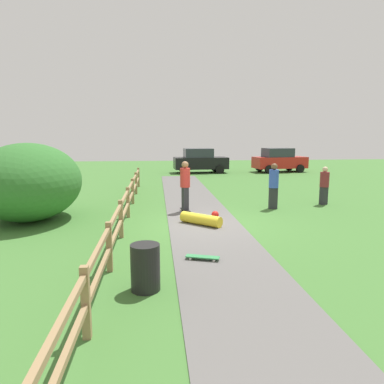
{
  "coord_description": "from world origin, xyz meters",
  "views": [
    {
      "loc": [
        -1.56,
        -11.28,
        2.92
      ],
      "look_at": [
        -0.36,
        0.59,
        1.0
      ],
      "focal_mm": 32.92,
      "sensor_mm": 36.0,
      "label": 1
    }
  ],
  "objects_px": {
    "bush_large": "(29,182)",
    "skater_fallen": "(202,219)",
    "bystander_blue": "(274,184)",
    "parked_car_black": "(200,161)",
    "skateboard_loose": "(203,257)",
    "trash_bin": "(145,267)",
    "skater_riding": "(185,184)",
    "bystander_maroon": "(324,184)",
    "parked_car_red": "(279,160)"
  },
  "relations": [
    {
      "from": "bystander_blue",
      "to": "parked_car_red",
      "type": "relative_size",
      "value": 0.42
    },
    {
      "from": "bystander_maroon",
      "to": "parked_car_red",
      "type": "bearing_deg",
      "value": 78.28
    },
    {
      "from": "trash_bin",
      "to": "skater_riding",
      "type": "height_order",
      "value": "skater_riding"
    },
    {
      "from": "parked_car_red",
      "to": "trash_bin",
      "type": "bearing_deg",
      "value": -115.53
    },
    {
      "from": "trash_bin",
      "to": "parked_car_black",
      "type": "height_order",
      "value": "parked_car_black"
    },
    {
      "from": "skater_riding",
      "to": "bystander_blue",
      "type": "bearing_deg",
      "value": 4.62
    },
    {
      "from": "trash_bin",
      "to": "skater_fallen",
      "type": "height_order",
      "value": "trash_bin"
    },
    {
      "from": "bush_large",
      "to": "skater_fallen",
      "type": "relative_size",
      "value": 3.0
    },
    {
      "from": "parked_car_black",
      "to": "parked_car_red",
      "type": "distance_m",
      "value": 6.44
    },
    {
      "from": "bush_large",
      "to": "parked_car_black",
      "type": "xyz_separation_m",
      "value": [
        7.82,
        15.09,
        -0.38
      ]
    },
    {
      "from": "skateboard_loose",
      "to": "parked_car_red",
      "type": "bearing_deg",
      "value": 65.87
    },
    {
      "from": "skater_riding",
      "to": "bystander_maroon",
      "type": "relative_size",
      "value": 1.2
    },
    {
      "from": "skateboard_loose",
      "to": "bystander_maroon",
      "type": "relative_size",
      "value": 0.51
    },
    {
      "from": "bystander_maroon",
      "to": "skater_fallen",
      "type": "bearing_deg",
      "value": -152.39
    },
    {
      "from": "skater_riding",
      "to": "parked_car_red",
      "type": "relative_size",
      "value": 0.44
    },
    {
      "from": "bush_large",
      "to": "skater_riding",
      "type": "height_order",
      "value": "bush_large"
    },
    {
      "from": "bystander_blue",
      "to": "bystander_maroon",
      "type": "xyz_separation_m",
      "value": [
        2.44,
        0.65,
        -0.13
      ]
    },
    {
      "from": "skater_fallen",
      "to": "bush_large",
      "type": "bearing_deg",
      "value": 167.71
    },
    {
      "from": "parked_car_black",
      "to": "bush_large",
      "type": "bearing_deg",
      "value": -117.4
    },
    {
      "from": "bush_large",
      "to": "skater_riding",
      "type": "xyz_separation_m",
      "value": [
        5.46,
        0.72,
        -0.23
      ]
    },
    {
      "from": "parked_car_black",
      "to": "skateboard_loose",
      "type": "bearing_deg",
      "value": -96.9
    },
    {
      "from": "skater_riding",
      "to": "parked_car_black",
      "type": "xyz_separation_m",
      "value": [
        2.36,
        14.37,
        -0.15
      ]
    },
    {
      "from": "trash_bin",
      "to": "skater_riding",
      "type": "distance_m",
      "value": 6.97
    },
    {
      "from": "skater_riding",
      "to": "skateboard_loose",
      "type": "relative_size",
      "value": 2.36
    },
    {
      "from": "trash_bin",
      "to": "bystander_blue",
      "type": "relative_size",
      "value": 0.49
    },
    {
      "from": "skater_fallen",
      "to": "skateboard_loose",
      "type": "distance_m",
      "value": 3.37
    },
    {
      "from": "bush_large",
      "to": "trash_bin",
      "type": "distance_m",
      "value": 7.42
    },
    {
      "from": "bystander_maroon",
      "to": "trash_bin",
      "type": "bearing_deg",
      "value": -133.41
    },
    {
      "from": "skateboard_loose",
      "to": "parked_car_black",
      "type": "bearing_deg",
      "value": 83.1
    },
    {
      "from": "bystander_maroon",
      "to": "parked_car_black",
      "type": "relative_size",
      "value": 0.38
    },
    {
      "from": "trash_bin",
      "to": "bystander_blue",
      "type": "xyz_separation_m",
      "value": [
        4.89,
        7.1,
        0.57
      ]
    },
    {
      "from": "skater_riding",
      "to": "skateboard_loose",
      "type": "xyz_separation_m",
      "value": [
        -0.03,
        -5.34,
        -1.02
      ]
    },
    {
      "from": "skater_fallen",
      "to": "bystander_maroon",
      "type": "distance_m",
      "value": 6.38
    },
    {
      "from": "skater_fallen",
      "to": "bystander_blue",
      "type": "height_order",
      "value": "bystander_blue"
    },
    {
      "from": "skater_fallen",
      "to": "bystander_blue",
      "type": "xyz_separation_m",
      "value": [
        3.18,
        2.29,
        0.82
      ]
    },
    {
      "from": "skater_fallen",
      "to": "parked_car_black",
      "type": "height_order",
      "value": "parked_car_black"
    },
    {
      "from": "bystander_blue",
      "to": "bush_large",
      "type": "bearing_deg",
      "value": -173.62
    },
    {
      "from": "skater_fallen",
      "to": "skateboard_loose",
      "type": "relative_size",
      "value": 1.7
    },
    {
      "from": "bush_large",
      "to": "bystander_blue",
      "type": "height_order",
      "value": "bush_large"
    },
    {
      "from": "bystander_blue",
      "to": "parked_car_black",
      "type": "relative_size",
      "value": 0.43
    },
    {
      "from": "skater_riding",
      "to": "skater_fallen",
      "type": "height_order",
      "value": "skater_riding"
    },
    {
      "from": "skater_fallen",
      "to": "skater_riding",
      "type": "bearing_deg",
      "value": 101.21
    },
    {
      "from": "bush_large",
      "to": "bystander_maroon",
      "type": "height_order",
      "value": "bush_large"
    },
    {
      "from": "skater_riding",
      "to": "skateboard_loose",
      "type": "distance_m",
      "value": 5.44
    },
    {
      "from": "skateboard_loose",
      "to": "parked_car_red",
      "type": "relative_size",
      "value": 0.19
    },
    {
      "from": "parked_car_black",
      "to": "skater_fallen",
      "type": "bearing_deg",
      "value": -96.84
    },
    {
      "from": "bystander_maroon",
      "to": "parked_car_red",
      "type": "xyz_separation_m",
      "value": [
        2.78,
        13.43,
        0.07
      ]
    },
    {
      "from": "trash_bin",
      "to": "skater_riding",
      "type": "xyz_separation_m",
      "value": [
        1.32,
        6.81,
        0.66
      ]
    },
    {
      "from": "trash_bin",
      "to": "skateboard_loose",
      "type": "height_order",
      "value": "trash_bin"
    },
    {
      "from": "skater_fallen",
      "to": "bystander_maroon",
      "type": "xyz_separation_m",
      "value": [
        5.62,
        2.94,
        0.69
      ]
    }
  ]
}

